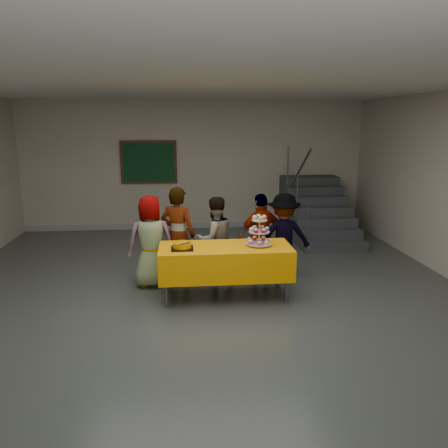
{
  "coord_description": "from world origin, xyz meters",
  "views": [
    {
      "loc": [
        -0.27,
        -5.36,
        2.47
      ],
      "look_at": [
        0.31,
        0.79,
        1.05
      ],
      "focal_mm": 35.0,
      "sensor_mm": 36.0,
      "label": 1
    }
  ],
  "objects_px": {
    "schoolchild_b": "(178,235)",
    "noticeboard": "(149,162)",
    "schoolchild_c": "(215,239)",
    "schoolchild_a": "(151,241)",
    "staircase": "(315,213)",
    "schoolchild_d": "(261,236)",
    "bake_table": "(225,261)",
    "schoolchild_e": "(283,236)",
    "bear_cake": "(182,245)",
    "cupcake_stand": "(259,233)"
  },
  "relations": [
    {
      "from": "bake_table",
      "to": "staircase",
      "type": "relative_size",
      "value": 0.78
    },
    {
      "from": "noticeboard",
      "to": "staircase",
      "type": "bearing_deg",
      "value": -12.53
    },
    {
      "from": "schoolchild_b",
      "to": "staircase",
      "type": "height_order",
      "value": "staircase"
    },
    {
      "from": "schoolchild_d",
      "to": "schoolchild_e",
      "type": "bearing_deg",
      "value": 157.57
    },
    {
      "from": "schoolchild_d",
      "to": "noticeboard",
      "type": "xyz_separation_m",
      "value": [
        -2.03,
        3.58,
        0.9
      ]
    },
    {
      "from": "cupcake_stand",
      "to": "schoolchild_e",
      "type": "xyz_separation_m",
      "value": [
        0.53,
        0.75,
        -0.25
      ]
    },
    {
      "from": "bake_table",
      "to": "cupcake_stand",
      "type": "bearing_deg",
      "value": 0.86
    },
    {
      "from": "noticeboard",
      "to": "schoolchild_b",
      "type": "bearing_deg",
      "value": -79.34
    },
    {
      "from": "schoolchild_d",
      "to": "cupcake_stand",
      "type": "bearing_deg",
      "value": 61.31
    },
    {
      "from": "schoolchild_e",
      "to": "bake_table",
      "type": "bearing_deg",
      "value": 40.62
    },
    {
      "from": "schoolchild_b",
      "to": "cupcake_stand",
      "type": "bearing_deg",
      "value": 169.87
    },
    {
      "from": "noticeboard",
      "to": "schoolchild_d",
      "type": "bearing_deg",
      "value": -60.37
    },
    {
      "from": "bake_table",
      "to": "noticeboard",
      "type": "relative_size",
      "value": 1.45
    },
    {
      "from": "schoolchild_c",
      "to": "schoolchild_d",
      "type": "relative_size",
      "value": 0.98
    },
    {
      "from": "schoolchild_a",
      "to": "noticeboard",
      "type": "xyz_separation_m",
      "value": [
        -0.28,
        3.8,
        0.89
      ]
    },
    {
      "from": "schoolchild_a",
      "to": "schoolchild_e",
      "type": "distance_m",
      "value": 2.12
    },
    {
      "from": "cupcake_stand",
      "to": "noticeboard",
      "type": "distance_m",
      "value": 4.79
    },
    {
      "from": "bake_table",
      "to": "cupcake_stand",
      "type": "relative_size",
      "value": 4.22
    },
    {
      "from": "schoolchild_b",
      "to": "noticeboard",
      "type": "distance_m",
      "value": 3.82
    },
    {
      "from": "schoolchild_c",
      "to": "schoolchild_d",
      "type": "xyz_separation_m",
      "value": [
        0.76,
        0.09,
        0.01
      ]
    },
    {
      "from": "schoolchild_a",
      "to": "staircase",
      "type": "height_order",
      "value": "staircase"
    },
    {
      "from": "bear_cake",
      "to": "schoolchild_d",
      "type": "relative_size",
      "value": 0.26
    },
    {
      "from": "schoolchild_b",
      "to": "schoolchild_c",
      "type": "xyz_separation_m",
      "value": [
        0.58,
        -0.0,
        -0.08
      ]
    },
    {
      "from": "staircase",
      "to": "schoolchild_b",
      "type": "bearing_deg",
      "value": -137.4
    },
    {
      "from": "cupcake_stand",
      "to": "bear_cake",
      "type": "distance_m",
      "value": 1.1
    },
    {
      "from": "bear_cake",
      "to": "noticeboard",
      "type": "relative_size",
      "value": 0.28
    },
    {
      "from": "schoolchild_d",
      "to": "noticeboard",
      "type": "relative_size",
      "value": 1.07
    },
    {
      "from": "bake_table",
      "to": "schoolchild_b",
      "type": "xyz_separation_m",
      "value": [
        -0.68,
        0.72,
        0.21
      ]
    },
    {
      "from": "bake_table",
      "to": "schoolchild_a",
      "type": "distance_m",
      "value": 1.25
    },
    {
      "from": "bear_cake",
      "to": "cupcake_stand",
      "type": "bearing_deg",
      "value": 4.11
    },
    {
      "from": "bake_table",
      "to": "staircase",
      "type": "distance_m",
      "value": 4.27
    },
    {
      "from": "bear_cake",
      "to": "staircase",
      "type": "distance_m",
      "value": 4.71
    },
    {
      "from": "schoolchild_b",
      "to": "schoolchild_c",
      "type": "distance_m",
      "value": 0.59
    },
    {
      "from": "cupcake_stand",
      "to": "noticeboard",
      "type": "xyz_separation_m",
      "value": [
        -1.85,
        4.37,
        0.66
      ]
    },
    {
      "from": "schoolchild_d",
      "to": "schoolchild_a",
      "type": "bearing_deg",
      "value": -8.76
    },
    {
      "from": "schoolchild_b",
      "to": "schoolchild_e",
      "type": "distance_m",
      "value": 1.7
    },
    {
      "from": "bear_cake",
      "to": "schoolchild_a",
      "type": "height_order",
      "value": "schoolchild_a"
    },
    {
      "from": "staircase",
      "to": "cupcake_stand",
      "type": "bearing_deg",
      "value": -118.37
    },
    {
      "from": "bear_cake",
      "to": "staircase",
      "type": "bearing_deg",
      "value": 50.25
    },
    {
      "from": "schoolchild_b",
      "to": "schoolchild_c",
      "type": "height_order",
      "value": "schoolchild_b"
    },
    {
      "from": "bake_table",
      "to": "bear_cake",
      "type": "bearing_deg",
      "value": -173.32
    },
    {
      "from": "schoolchild_b",
      "to": "schoolchild_d",
      "type": "height_order",
      "value": "schoolchild_b"
    },
    {
      "from": "schoolchild_b",
      "to": "schoolchild_e",
      "type": "bearing_deg",
      "value": -157.32
    },
    {
      "from": "schoolchild_e",
      "to": "staircase",
      "type": "height_order",
      "value": "staircase"
    },
    {
      "from": "schoolchild_c",
      "to": "schoolchild_d",
      "type": "distance_m",
      "value": 0.77
    },
    {
      "from": "cupcake_stand",
      "to": "staircase",
      "type": "distance_m",
      "value": 4.04
    },
    {
      "from": "cupcake_stand",
      "to": "noticeboard",
      "type": "height_order",
      "value": "noticeboard"
    },
    {
      "from": "cupcake_stand",
      "to": "bear_cake",
      "type": "xyz_separation_m",
      "value": [
        -1.1,
        -0.08,
        -0.12
      ]
    },
    {
      "from": "noticeboard",
      "to": "schoolchild_e",
      "type": "bearing_deg",
      "value": -56.59
    },
    {
      "from": "schoolchild_c",
      "to": "schoolchild_a",
      "type": "bearing_deg",
      "value": -12.18
    }
  ]
}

